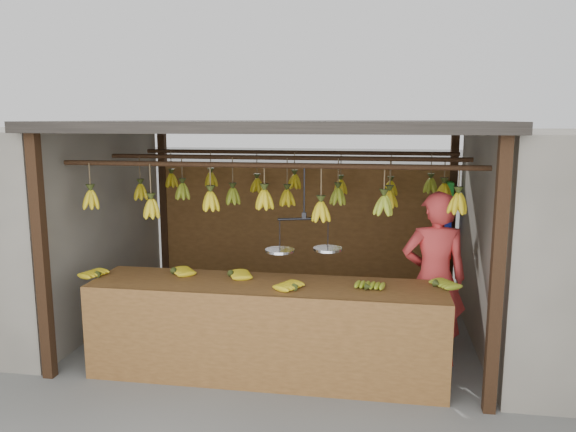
# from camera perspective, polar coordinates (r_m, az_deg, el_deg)

# --- Properties ---
(ground) EXTENTS (80.00, 80.00, 0.00)m
(ground) POSITION_cam_1_polar(r_m,az_deg,el_deg) (6.62, -0.43, -11.61)
(ground) COLOR #5B5B57
(stall) EXTENTS (4.30, 3.30, 2.40)m
(stall) POSITION_cam_1_polar(r_m,az_deg,el_deg) (6.50, 0.04, 5.88)
(stall) COLOR black
(stall) RESTS_ON ground
(counter) EXTENTS (3.50, 0.76, 0.96)m
(counter) POSITION_cam_1_polar(r_m,az_deg,el_deg) (5.24, -2.49, -9.32)
(counter) COLOR brown
(counter) RESTS_ON ground
(hanging_bananas) EXTENTS (3.62, 2.25, 0.40)m
(hanging_bananas) POSITION_cam_1_polar(r_m,az_deg,el_deg) (6.21, -0.40, 2.32)
(hanging_bananas) COLOR gold
(hanging_bananas) RESTS_ON ground
(balance_scale) EXTENTS (0.70, 0.40, 0.80)m
(balance_scale) POSITION_cam_1_polar(r_m,az_deg,el_deg) (5.25, 1.63, -3.00)
(balance_scale) COLOR black
(balance_scale) RESTS_ON ground
(vendor) EXTENTS (0.68, 0.48, 1.74)m
(vendor) POSITION_cam_1_polar(r_m,az_deg,el_deg) (5.71, 14.62, -6.22)
(vendor) COLOR #BF3333
(vendor) RESTS_ON ground
(bag_bundles) EXTENTS (0.08, 0.26, 1.26)m
(bag_bundles) POSITION_cam_1_polar(r_m,az_deg,el_deg) (7.61, 15.90, -1.42)
(bag_bundles) COLOR #199926
(bag_bundles) RESTS_ON ground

